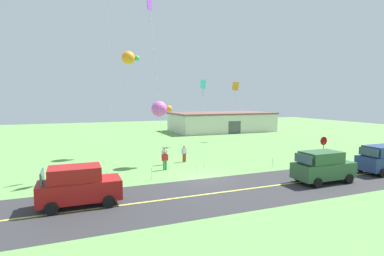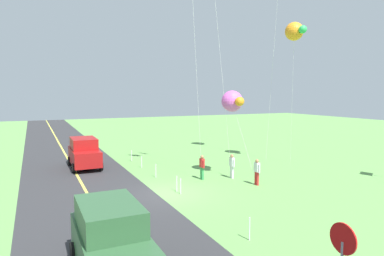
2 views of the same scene
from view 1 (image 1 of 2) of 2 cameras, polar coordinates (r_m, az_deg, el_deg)
ground_plane at (r=23.40m, az=1.92°, el=-9.35°), size 120.00×120.00×0.10m
asphalt_road at (r=19.94m, az=6.68°, el=-11.87°), size 120.00×7.00×0.00m
road_centre_stripe at (r=19.93m, az=6.68°, el=-11.86°), size 120.00×0.16×0.00m
car_suv_foreground at (r=23.56m, az=23.50°, el=-6.69°), size 4.40×2.12×2.24m
car_parked_west_near at (r=18.15m, az=-20.70°, el=-10.15°), size 4.40×2.12×2.24m
car_parked_east_near at (r=28.79m, az=32.53°, el=-4.95°), size 4.40×2.12×2.24m
stop_sign at (r=29.81m, az=23.64°, el=-2.96°), size 0.76×0.08×2.56m
person_adult_near at (r=28.57m, az=-1.48°, el=-4.75°), size 0.58×0.22×1.60m
person_adult_companion at (r=25.49m, az=-5.14°, el=-6.02°), size 0.58×0.22×1.60m
person_child_watcher at (r=27.46m, az=-5.23°, el=-5.19°), size 0.58×0.22×1.60m
kite_red_low at (r=27.11m, az=-6.08°, el=3.62°), size 3.19×1.40×5.78m
kite_blue_mid at (r=25.52m, az=-8.03°, el=21.85°), size 1.56×0.90×14.14m
kite_green_far at (r=33.30m, az=-11.85°, el=12.88°), size 1.90×1.40×11.00m
kite_orange_near at (r=39.26m, az=2.10°, el=8.11°), size 1.23×3.55×8.56m
kite_cyan_top at (r=44.25m, az=8.28°, el=7.65°), size 1.16×3.58×8.46m
warehouse_distant at (r=56.66m, az=5.55°, el=1.20°), size 18.36×10.20×3.50m
fence_post_0 at (r=22.08m, az=-23.30°, el=-9.35°), size 0.05×0.05×0.90m
fence_post_1 at (r=22.18m, az=-15.85°, el=-9.05°), size 0.05×0.05×0.90m
fence_post_2 at (r=22.72m, az=-7.62°, el=-8.54°), size 0.05×0.05×0.90m
fence_post_3 at (r=23.85m, az=0.95°, el=-7.82°), size 0.05×0.05×0.90m
fence_post_4 at (r=24.07m, az=2.19°, el=-7.70°), size 0.05×0.05×0.90m
fence_post_5 at (r=27.40m, az=15.04°, el=-6.26°), size 0.05×0.05×0.90m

